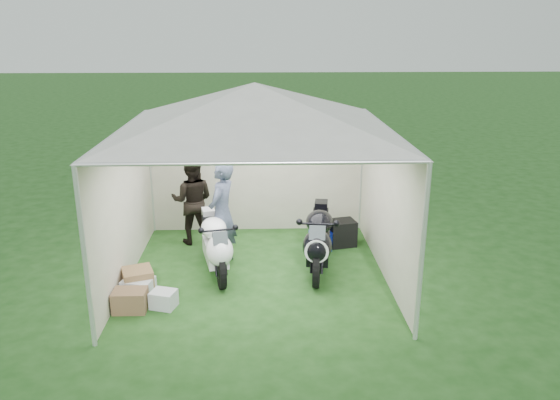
# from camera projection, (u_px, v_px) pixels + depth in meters

# --- Properties ---
(ground) EXTENTS (80.00, 80.00, 0.00)m
(ground) POSITION_uv_depth(u_px,v_px,m) (257.00, 273.00, 8.72)
(ground) COLOR #194213
(ground) RESTS_ON ground
(canopy_tent) EXTENTS (5.66, 5.66, 3.00)m
(canopy_tent) POSITION_uv_depth(u_px,v_px,m) (255.00, 112.00, 7.97)
(canopy_tent) COLOR silver
(canopy_tent) RESTS_ON ground
(motorcycle_white) EXTENTS (0.66, 1.81, 0.90)m
(motorcycle_white) POSITION_uv_depth(u_px,v_px,m) (215.00, 244.00, 8.58)
(motorcycle_white) COLOR black
(motorcycle_white) RESTS_ON ground
(motorcycle_black) EXTENTS (0.62, 1.99, 0.98)m
(motorcycle_black) POSITION_uv_depth(u_px,v_px,m) (319.00, 239.00, 8.67)
(motorcycle_black) COLOR black
(motorcycle_black) RESTS_ON ground
(paddock_stand) EXTENTS (0.46, 0.32, 0.32)m
(paddock_stand) POSITION_uv_depth(u_px,v_px,m) (320.00, 240.00, 9.64)
(paddock_stand) COLOR #1022B6
(paddock_stand) RESTS_ON ground
(person_dark_jacket) EXTENTS (0.81, 0.64, 1.59)m
(person_dark_jacket) POSITION_uv_depth(u_px,v_px,m) (192.00, 201.00, 9.74)
(person_dark_jacket) COLOR black
(person_dark_jacket) RESTS_ON ground
(person_blue_jacket) EXTENTS (0.62, 0.74, 1.75)m
(person_blue_jacket) POSITION_uv_depth(u_px,v_px,m) (222.00, 213.00, 8.84)
(person_blue_jacket) COLOR #505975
(person_blue_jacket) RESTS_ON ground
(equipment_box) EXTENTS (0.54, 0.47, 0.47)m
(equipment_box) POSITION_uv_depth(u_px,v_px,m) (342.00, 233.00, 9.77)
(equipment_box) COLOR black
(equipment_box) RESTS_ON ground
(crate_0) EXTENTS (0.49, 0.42, 0.28)m
(crate_0) POSITION_uv_depth(u_px,v_px,m) (139.00, 288.00, 7.91)
(crate_0) COLOR silver
(crate_0) RESTS_ON ground
(crate_1) EXTENTS (0.54, 0.54, 0.37)m
(crate_1) POSITION_uv_depth(u_px,v_px,m) (138.00, 281.00, 8.02)
(crate_1) COLOR brown
(crate_1) RESTS_ON ground
(crate_2) EXTENTS (0.40, 0.36, 0.24)m
(crate_2) POSITION_uv_depth(u_px,v_px,m) (164.00, 299.00, 7.63)
(crate_2) COLOR silver
(crate_2) RESTS_ON ground
(crate_3) EXTENTS (0.46, 0.33, 0.30)m
(crate_3) POSITION_uv_depth(u_px,v_px,m) (130.00, 301.00, 7.53)
(crate_3) COLOR brown
(crate_3) RESTS_ON ground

